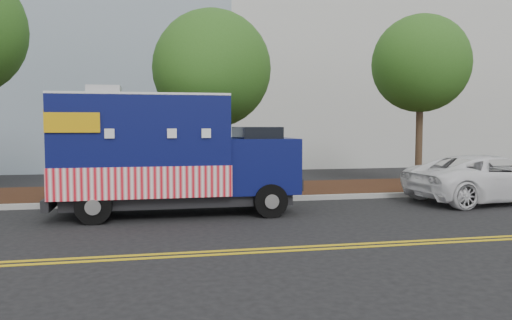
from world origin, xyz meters
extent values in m
plane|color=black|center=(0.00, 0.00, 0.00)|extent=(120.00, 120.00, 0.00)
cube|color=#9E9E99|center=(0.00, 1.40, 0.07)|extent=(120.00, 0.18, 0.15)
cube|color=#32190E|center=(0.00, 3.50, 0.07)|extent=(120.00, 4.00, 0.15)
cube|color=gold|center=(0.00, -4.45, 0.01)|extent=(120.00, 0.10, 0.01)
cube|color=gold|center=(0.00, -4.70, 0.01)|extent=(120.00, 0.10, 0.01)
cylinder|color=#38281C|center=(0.01, 3.70, 1.65)|extent=(0.26, 0.26, 3.30)
sphere|color=#2A5A19|center=(0.01, 3.70, 4.33)|extent=(4.08, 4.08, 4.08)
cylinder|color=#38281C|center=(7.89, 3.65, 1.89)|extent=(0.26, 0.26, 3.78)
sphere|color=#2A5A19|center=(7.89, 3.65, 4.70)|extent=(3.66, 3.66, 3.66)
cube|color=#473828|center=(-3.54, 1.75, 1.20)|extent=(0.06, 0.06, 2.40)
cube|color=black|center=(-1.36, -0.21, 0.44)|extent=(5.83, 1.99, 0.29)
cube|color=#0A104B|center=(-2.30, -0.21, 1.87)|extent=(4.37, 2.40, 2.49)
cube|color=red|center=(-2.30, -0.21, 0.99)|extent=(4.41, 2.46, 0.78)
cube|color=white|center=(-2.30, -0.21, 3.14)|extent=(4.37, 2.40, 0.06)
cube|color=#B7B7BA|center=(-3.24, -0.22, 3.27)|extent=(0.83, 0.83, 0.23)
cube|color=#0A104B|center=(0.82, -0.21, 1.30)|extent=(1.88, 2.24, 1.46)
cube|color=black|center=(0.77, -0.21, 2.00)|extent=(1.04, 2.03, 0.68)
cube|color=black|center=(1.77, -0.21, 0.81)|extent=(0.09, 2.08, 0.31)
cube|color=black|center=(-4.54, -0.22, 0.47)|extent=(0.19, 2.34, 0.29)
cube|color=#B7B7BA|center=(-4.50, -0.22, 1.92)|extent=(0.05, 1.87, 1.98)
cube|color=#B7B7BA|center=(-1.99, 1.02, 1.92)|extent=(1.87, 0.05, 1.14)
cube|color=#DBA20B|center=(-3.86, -1.45, 2.44)|extent=(1.25, 0.02, 0.47)
cube|color=#DBA20B|center=(-3.86, 1.02, 2.44)|extent=(1.25, 0.02, 0.47)
cylinder|color=black|center=(0.92, -1.27, 0.44)|extent=(0.87, 0.29, 0.87)
cylinder|color=black|center=(0.92, 0.85, 0.44)|extent=(0.87, 0.29, 0.87)
cylinder|color=black|center=(-3.44, -1.28, 0.44)|extent=(0.87, 0.29, 0.87)
cylinder|color=black|center=(-3.45, 0.84, 0.44)|extent=(0.87, 0.29, 0.87)
imported|color=white|center=(8.23, -0.09, 0.73)|extent=(5.46, 2.85, 1.47)
camera|label=1|loc=(-2.01, -13.67, 2.38)|focal=35.00mm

